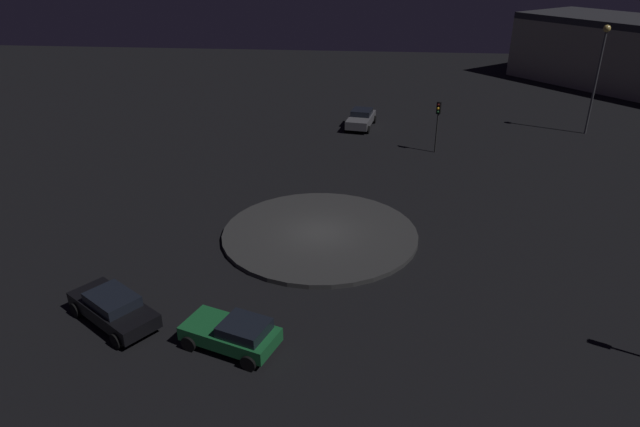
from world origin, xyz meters
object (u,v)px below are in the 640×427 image
traffic_light_northwest (438,117)px  car_green (233,333)px  car_black (113,307)px  car_grey (361,118)px  streetlamp_northwest (600,62)px

traffic_light_northwest → car_green: bearing=4.9°
car_black → car_green: 5.61m
car_grey → traffic_light_northwest: bearing=53.6°
car_green → traffic_light_northwest: 26.60m
car_black → car_green: size_ratio=1.11×
car_grey → traffic_light_northwest: size_ratio=1.19×
car_black → car_grey: (-29.46, 9.61, 0.05)m
traffic_light_northwest → car_grey: bearing=-108.7°
streetlamp_northwest → car_black: bearing=-44.3°
traffic_light_northwest → streetlamp_northwest: bearing=142.0°
car_grey → traffic_light_northwest: (6.11, 5.93, 2.04)m
car_green → streetlamp_northwest: size_ratio=0.47×
car_black → car_grey: bearing=-72.8°
car_grey → streetlamp_northwest: (0.01, 19.15, 5.21)m
car_black → streetlamp_northwest: size_ratio=0.53×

